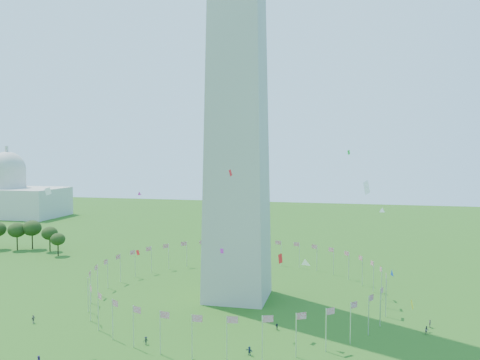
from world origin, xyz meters
TOP-DOWN VIEW (x-y plane):
  - flag_ring at (-0.00, 50.00)m, footprint 80.24×80.24m
  - capitol_building at (-180.00, 180.00)m, footprint 70.00×35.00m
  - kites_aloft at (15.52, 21.20)m, footprint 100.53×74.97m
  - tree_line_west at (-108.02, 90.88)m, footprint 55.26×15.45m

SIDE VIEW (x-z plane):
  - flag_ring at x=0.00m, z-range 0.00..9.00m
  - tree_line_west at x=-108.02m, z-range -0.70..11.88m
  - capitol_building at x=-180.00m, z-range 0.00..46.00m
  - kites_aloft at x=15.52m, z-range 7.23..38.89m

